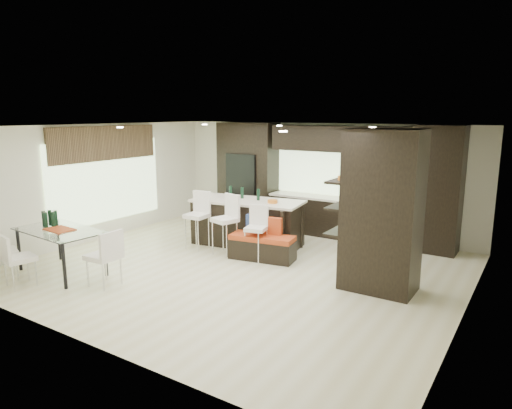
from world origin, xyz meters
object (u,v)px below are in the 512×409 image
Objects in this scene: stool_right at (256,238)px; floor_vase at (362,250)px; kitchen_island at (248,222)px; stool_left at (197,226)px; chair_far at (2,256)px; chair_end at (104,260)px; dining_table at (61,251)px; chair_near at (20,262)px; stool_mid at (225,231)px; bench at (262,247)px.

floor_vase is at bearing -19.46° from stool_right.
stool_left is at bearing -140.51° from kitchen_island.
chair_far is 1.91m from chair_end.
dining_table is 0.97m from chair_far.
stool_left is 3.56m from chair_near.
chair_end is (1.19, 0.80, 0.03)m from chair_near.
kitchen_island is 1.15m from stool_left.
stool_mid is at bearing 75.69° from chair_far.
floor_vase reaches higher than chair_end.
dining_table is (-1.87, -3.44, -0.10)m from kitchen_island.
stool_left is at bearing 0.50° from chair_end.
floor_vase is (3.06, -1.06, 0.13)m from kitchen_island.
chair_end is at bearing -129.25° from bench.
chair_near is (-1.87, -4.24, -0.08)m from kitchen_island.
floor_vase reaches higher than dining_table.
bench is 2.26m from floor_vase.
chair_near is (-1.11, -3.38, -0.08)m from stool_left.
stool_mid is 1.12× the size of chair_end.
chair_near is (-2.73, -3.50, 0.18)m from bench.
stool_right is 1.04× the size of chair_near.
dining_table is at bearing -144.91° from bench.
kitchen_island is 2.76× the size of stool_right.
chair_far is (-5.47, -3.18, -0.20)m from floor_vase.
stool_right is (0.76, -0.83, -0.07)m from kitchen_island.
chair_far is at bearing -167.73° from chair_near.
kitchen_island is 1.16m from bench.
dining_table is (-4.93, -2.38, -0.23)m from floor_vase.
stool_right reaches higher than dining_table.
kitchen_island reaches higher than bench.
chair_near is at bearing -122.72° from kitchen_island.
stool_left is at bearing 71.24° from dining_table.
floor_vase is 0.75× the size of dining_table.
chair_near is at bearing -85.54° from dining_table.
chair_near is at bearing 21.78° from chair_far.
stool_left is 0.59× the size of dining_table.
kitchen_island is at bearing 160.87° from floor_vase.
floor_vase reaches higher than bench.
stool_mid is 1.14× the size of stool_right.
chair_near is at bearing -147.19° from floor_vase.
chair_end is (-1.44, -2.61, 0.01)m from stool_right.
kitchen_island is at bearing -12.51° from chair_end.
chair_far reaches higher than bench.
stool_mid is (0.76, -0.00, 0.00)m from stool_left.
stool_mid reaches higher than chair_near.
chair_end is (-3.74, -2.38, -0.19)m from floor_vase.
floor_vase is at bearing 44.43° from chair_near.
stool_left is 0.79× the size of floor_vase.
floor_vase is at bearing 30.23° from dining_table.
floor_vase reaches higher than kitchen_island.
kitchen_island is 3.92m from dining_table.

